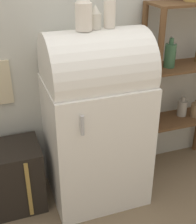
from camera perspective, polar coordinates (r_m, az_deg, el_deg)
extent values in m
plane|color=#7A664C|center=(2.74, 1.36, -17.18)|extent=(12.00, 12.00, 0.00)
cube|color=#B7B7AD|center=(2.56, -2.99, 14.45)|extent=(7.00, 0.05, 2.70)
cube|color=white|center=(2.58, -0.36, -5.27)|extent=(0.77, 0.63, 1.06)
cylinder|color=white|center=(2.31, -0.40, 7.66)|extent=(0.75, 0.60, 0.60)
cylinder|color=#B7B7BC|center=(2.06, -2.87, -2.49)|extent=(0.02, 0.02, 0.14)
cube|color=black|center=(2.69, -16.71, -11.60)|extent=(0.60, 0.39, 0.56)
cube|color=#AD8942|center=(2.53, -12.51, -13.77)|extent=(0.03, 0.01, 0.50)
cylinder|color=brown|center=(2.64, 10.44, 1.38)|extent=(0.05, 0.05, 1.57)
cylinder|color=brown|center=(2.87, 7.71, 3.72)|extent=(0.05, 0.05, 1.57)
cube|color=brown|center=(3.04, 14.55, -1.18)|extent=(0.74, 0.31, 0.02)
cube|color=brown|center=(2.84, 15.78, 8.15)|extent=(0.74, 0.31, 0.02)
cube|color=brown|center=(2.72, 17.22, 18.58)|extent=(0.74, 0.31, 0.02)
cylinder|color=#9E998E|center=(3.06, 15.15, 0.69)|extent=(0.09, 0.09, 0.15)
cylinder|color=#9E998E|center=(3.02, 15.36, 2.28)|extent=(0.04, 0.04, 0.04)
cylinder|color=#335B3D|center=(2.71, 13.03, 9.99)|extent=(0.09, 0.09, 0.20)
cylinder|color=#335B3D|center=(2.68, 13.30, 12.49)|extent=(0.04, 0.04, 0.05)
cylinder|color=#9E998E|center=(2.74, 13.11, 10.26)|extent=(0.07, 0.07, 0.20)
cylinder|color=#9E998E|center=(2.71, 13.39, 12.80)|extent=(0.03, 0.03, 0.05)
cylinder|color=#7F6647|center=(3.07, 17.35, 0.34)|extent=(0.09, 0.09, 0.13)
cylinder|color=#7F6647|center=(3.04, 17.56, 1.74)|extent=(0.03, 0.03, 0.03)
cylinder|color=silver|center=(2.17, -2.63, 17.00)|extent=(0.12, 0.12, 0.18)
cylinder|color=beige|center=(2.22, -0.57, 16.29)|extent=(0.08, 0.08, 0.11)
cone|color=beige|center=(2.21, -0.58, 18.34)|extent=(0.07, 0.07, 0.06)
cylinder|color=silver|center=(2.25, 2.14, 17.47)|extent=(0.08, 0.08, 0.19)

